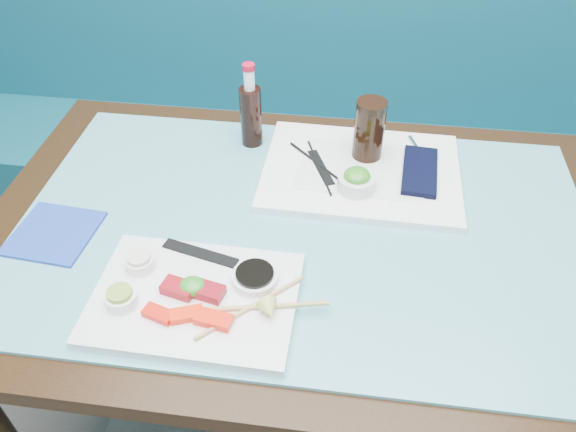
# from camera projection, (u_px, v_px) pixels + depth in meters

# --- Properties ---
(booth_bench) EXTENTS (3.00, 0.56, 1.17)m
(booth_bench) POSITION_uv_depth(u_px,v_px,m) (327.00, 148.00, 2.07)
(booth_bench) COLOR #0F4F5F
(booth_bench) RESTS_ON ground
(dining_table) EXTENTS (1.40, 0.90, 0.75)m
(dining_table) POSITION_uv_depth(u_px,v_px,m) (302.00, 256.00, 1.26)
(dining_table) COLOR black
(dining_table) RESTS_ON ground
(glass_top) EXTENTS (1.22, 0.76, 0.01)m
(glass_top) POSITION_uv_depth(u_px,v_px,m) (303.00, 228.00, 1.20)
(glass_top) COLOR #58A1B0
(glass_top) RESTS_ON dining_table
(sashimi_plate) EXTENTS (0.38, 0.28, 0.02)m
(sashimi_plate) POSITION_uv_depth(u_px,v_px,m) (195.00, 299.00, 1.04)
(sashimi_plate) COLOR white
(sashimi_plate) RESTS_ON glass_top
(salmon_left) EXTENTS (0.06, 0.04, 0.01)m
(salmon_left) POSITION_uv_depth(u_px,v_px,m) (159.00, 314.00, 0.99)
(salmon_left) COLOR red
(salmon_left) RESTS_ON sashimi_plate
(salmon_mid) EXTENTS (0.06, 0.05, 0.01)m
(salmon_mid) POSITION_uv_depth(u_px,v_px,m) (187.00, 315.00, 0.99)
(salmon_mid) COLOR #FF270A
(salmon_mid) RESTS_ON sashimi_plate
(salmon_right) EXTENTS (0.07, 0.04, 0.02)m
(salmon_right) POSITION_uv_depth(u_px,v_px,m) (214.00, 320.00, 0.98)
(salmon_right) COLOR #FF200A
(salmon_right) RESTS_ON sashimi_plate
(tuna_left) EXTENTS (0.07, 0.05, 0.02)m
(tuna_left) POSITION_uv_depth(u_px,v_px,m) (179.00, 288.00, 1.03)
(tuna_left) COLOR maroon
(tuna_left) RESTS_ON sashimi_plate
(tuna_right) EXTENTS (0.07, 0.05, 0.02)m
(tuna_right) POSITION_uv_depth(u_px,v_px,m) (208.00, 291.00, 1.03)
(tuna_right) COLOR maroon
(tuna_right) RESTS_ON sashimi_plate
(seaweed_garnish) EXTENTS (0.05, 0.05, 0.03)m
(seaweed_garnish) POSITION_uv_depth(u_px,v_px,m) (192.00, 286.00, 1.03)
(seaweed_garnish) COLOR #2B881F
(seaweed_garnish) RESTS_ON sashimi_plate
(ramekin_wasabi) EXTENTS (0.07, 0.07, 0.02)m
(ramekin_wasabi) POSITION_uv_depth(u_px,v_px,m) (121.00, 299.00, 1.01)
(ramekin_wasabi) COLOR white
(ramekin_wasabi) RESTS_ON sashimi_plate
(wasabi_fill) EXTENTS (0.05, 0.05, 0.01)m
(wasabi_fill) POSITION_uv_depth(u_px,v_px,m) (119.00, 293.00, 1.00)
(wasabi_fill) COLOR #7CA635
(wasabi_fill) RESTS_ON ramekin_wasabi
(ramekin_ginger) EXTENTS (0.07, 0.07, 0.02)m
(ramekin_ginger) POSITION_uv_depth(u_px,v_px,m) (140.00, 263.00, 1.08)
(ramekin_ginger) COLOR white
(ramekin_ginger) RESTS_ON sashimi_plate
(ginger_fill) EXTENTS (0.05, 0.05, 0.01)m
(ginger_fill) POSITION_uv_depth(u_px,v_px,m) (139.00, 257.00, 1.07)
(ginger_fill) COLOR beige
(ginger_fill) RESTS_ON ramekin_ginger
(soy_dish) EXTENTS (0.10, 0.10, 0.02)m
(soy_dish) POSITION_uv_depth(u_px,v_px,m) (255.00, 278.00, 1.05)
(soy_dish) COLOR white
(soy_dish) RESTS_ON sashimi_plate
(soy_fill) EXTENTS (0.09, 0.09, 0.01)m
(soy_fill) POSITION_uv_depth(u_px,v_px,m) (255.00, 273.00, 1.05)
(soy_fill) COLOR black
(soy_fill) RESTS_ON soy_dish
(lemon_wedge) EXTENTS (0.05, 0.05, 0.04)m
(lemon_wedge) POSITION_uv_depth(u_px,v_px,m) (269.00, 310.00, 0.98)
(lemon_wedge) COLOR #DAD167
(lemon_wedge) RESTS_ON sashimi_plate
(chopstick_sleeve) EXTENTS (0.16, 0.06, 0.00)m
(chopstick_sleeve) POSITION_uv_depth(u_px,v_px,m) (200.00, 253.00, 1.11)
(chopstick_sleeve) COLOR black
(chopstick_sleeve) RESTS_ON sashimi_plate
(wooden_chopstick_a) EXTENTS (0.17, 0.17, 0.01)m
(wooden_chopstick_a) POSITION_uv_depth(u_px,v_px,m) (251.00, 307.00, 1.01)
(wooden_chopstick_a) COLOR tan
(wooden_chopstick_a) RESTS_ON sashimi_plate
(wooden_chopstick_b) EXTENTS (0.26, 0.06, 0.01)m
(wooden_chopstick_b) POSITION_uv_depth(u_px,v_px,m) (257.00, 307.00, 1.01)
(wooden_chopstick_b) COLOR tan
(wooden_chopstick_b) RESTS_ON sashimi_plate
(serving_tray) EXTENTS (0.46, 0.35, 0.02)m
(serving_tray) POSITION_uv_depth(u_px,v_px,m) (361.00, 172.00, 1.33)
(serving_tray) COLOR white
(serving_tray) RESTS_ON glass_top
(paper_placemat) EXTENTS (0.30, 0.22, 0.00)m
(paper_placemat) POSITION_uv_depth(u_px,v_px,m) (361.00, 168.00, 1.32)
(paper_placemat) COLOR silver
(paper_placemat) RESTS_ON serving_tray
(seaweed_bowl) EXTENTS (0.10, 0.10, 0.03)m
(seaweed_bowl) POSITION_uv_depth(u_px,v_px,m) (356.00, 183.00, 1.26)
(seaweed_bowl) COLOR silver
(seaweed_bowl) RESTS_ON serving_tray
(seaweed_salad) EXTENTS (0.07, 0.07, 0.03)m
(seaweed_salad) POSITION_uv_depth(u_px,v_px,m) (357.00, 176.00, 1.24)
(seaweed_salad) COLOR #35851E
(seaweed_salad) RESTS_ON seaweed_bowl
(cola_glass) EXTENTS (0.08, 0.08, 0.15)m
(cola_glass) POSITION_uv_depth(u_px,v_px,m) (369.00, 130.00, 1.31)
(cola_glass) COLOR black
(cola_glass) RESTS_ON serving_tray
(navy_pouch) EXTENTS (0.09, 0.19, 0.01)m
(navy_pouch) POSITION_uv_depth(u_px,v_px,m) (420.00, 171.00, 1.30)
(navy_pouch) COLOR black
(navy_pouch) RESTS_ON serving_tray
(fork) EXTENTS (0.04, 0.08, 0.01)m
(fork) POSITION_uv_depth(u_px,v_px,m) (415.00, 146.00, 1.38)
(fork) COLOR silver
(fork) RESTS_ON serving_tray
(black_chopstick_a) EXTENTS (0.08, 0.20, 0.01)m
(black_chopstick_a) POSITION_uv_depth(u_px,v_px,m) (319.00, 167.00, 1.32)
(black_chopstick_a) COLOR black
(black_chopstick_a) RESTS_ON serving_tray
(black_chopstick_b) EXTENTS (0.18, 0.18, 0.01)m
(black_chopstick_b) POSITION_uv_depth(u_px,v_px,m) (323.00, 167.00, 1.32)
(black_chopstick_b) COLOR black
(black_chopstick_b) RESTS_ON serving_tray
(tray_sleeve) EXTENTS (0.08, 0.14, 0.00)m
(tray_sleeve) POSITION_uv_depth(u_px,v_px,m) (321.00, 167.00, 1.32)
(tray_sleeve) COLOR black
(tray_sleeve) RESTS_ON serving_tray
(cola_bottle_body) EXTENTS (0.06, 0.06, 0.15)m
(cola_bottle_body) POSITION_uv_depth(u_px,v_px,m) (251.00, 117.00, 1.38)
(cola_bottle_body) COLOR black
(cola_bottle_body) RESTS_ON glass_top
(cola_bottle_neck) EXTENTS (0.03, 0.03, 0.05)m
(cola_bottle_neck) POSITION_uv_depth(u_px,v_px,m) (249.00, 79.00, 1.31)
(cola_bottle_neck) COLOR white
(cola_bottle_neck) RESTS_ON cola_bottle_body
(cola_bottle_cap) EXTENTS (0.04, 0.04, 0.01)m
(cola_bottle_cap) POSITION_uv_depth(u_px,v_px,m) (248.00, 67.00, 1.29)
(cola_bottle_cap) COLOR red
(cola_bottle_cap) RESTS_ON cola_bottle_neck
(blue_napkin) EXTENTS (0.18, 0.18, 0.01)m
(blue_napkin) POSITION_uv_depth(u_px,v_px,m) (54.00, 233.00, 1.18)
(blue_napkin) COLOR #1C399C
(blue_napkin) RESTS_ON glass_top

